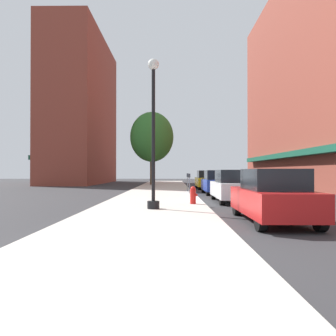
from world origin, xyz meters
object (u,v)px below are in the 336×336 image
at_px(fire_hydrant, 193,195).
at_px(car_white, 233,186).
at_px(lamppost, 153,130).
at_px(parking_meter_near, 189,181).
at_px(tree_near, 152,137).
at_px(parking_meter_far, 188,180).
at_px(car_blue, 217,182).
at_px(car_yellow, 206,180).
at_px(car_red, 272,196).

relative_size(fire_hydrant, car_white, 0.18).
bearing_deg(lamppost, parking_meter_near, 78.23).
bearing_deg(parking_meter_near, car_white, -69.03).
bearing_deg(parking_meter_near, tree_near, 103.40).
bearing_deg(fire_hydrant, parking_meter_far, 88.72).
xyz_separation_m(fire_hydrant, car_blue, (2.16, 8.06, 0.29)).
xyz_separation_m(fire_hydrant, car_yellow, (2.16, 14.80, 0.29)).
height_order(parking_meter_near, tree_near, tree_near).
bearing_deg(tree_near, parking_meter_near, -76.60).
bearing_deg(lamppost, parking_meter_far, 80.65).
distance_m(car_white, car_blue, 5.97).
bearing_deg(car_red, tree_near, 102.15).
bearing_deg(fire_hydrant, car_red, -64.64).
distance_m(car_red, car_blue, 12.63).
relative_size(lamppost, fire_hydrant, 7.47).
distance_m(parking_meter_far, car_blue, 2.49).
distance_m(lamppost, car_yellow, 17.34).
distance_m(tree_near, car_yellow, 9.57).
relative_size(lamppost, car_white, 1.37).
distance_m(lamppost, parking_meter_near, 9.58).
bearing_deg(fire_hydrant, car_blue, 74.97).
xyz_separation_m(parking_meter_far, tree_near, (-3.37, 11.73, 4.41)).
bearing_deg(tree_near, parking_meter_far, -73.96).
bearing_deg(lamppost, car_red, -34.40).
relative_size(parking_meter_near, car_white, 0.30).
distance_m(parking_meter_near, car_yellow, 7.87).
relative_size(parking_meter_near, car_yellow, 0.30).
bearing_deg(car_yellow, tree_near, 127.37).
xyz_separation_m(lamppost, tree_near, (-1.47, 23.26, 2.16)).
relative_size(tree_near, car_blue, 1.86).
bearing_deg(car_white, car_blue, 90.89).
distance_m(lamppost, parking_meter_far, 11.90).
height_order(parking_meter_far, car_yellow, car_yellow).
distance_m(parking_meter_near, car_white, 5.45).
xyz_separation_m(lamppost, parking_meter_far, (1.90, 11.53, -2.25)).
xyz_separation_m(parking_meter_near, car_red, (1.95, -11.75, -0.14)).
bearing_deg(car_red, parking_meter_far, 98.38).
distance_m(parking_meter_far, tree_near, 12.98).
bearing_deg(tree_near, lamppost, -86.37).
height_order(lamppost, parking_meter_near, lamppost).
bearing_deg(tree_near, car_blue, -68.15).
relative_size(tree_near, car_red, 1.86).
distance_m(fire_hydrant, tree_near, 22.10).
relative_size(parking_meter_far, car_red, 0.30).
distance_m(fire_hydrant, car_yellow, 14.96).
height_order(tree_near, car_blue, tree_near).
xyz_separation_m(car_white, car_yellow, (0.00, 12.71, 0.00)).
bearing_deg(fire_hydrant, lamppost, -131.07).
bearing_deg(parking_meter_near, car_red, -80.57).
relative_size(fire_hydrant, car_blue, 0.18).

